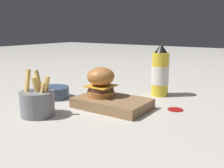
# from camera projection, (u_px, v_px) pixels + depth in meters

# --- Properties ---
(ground_plane) EXTENTS (6.00, 6.00, 0.00)m
(ground_plane) POSITION_uv_depth(u_px,v_px,m) (111.00, 104.00, 0.94)
(ground_plane) COLOR #B7B2A8
(serving_board) EXTENTS (0.25, 0.16, 0.03)m
(serving_board) POSITION_uv_depth(u_px,v_px,m) (112.00, 103.00, 0.90)
(serving_board) COLOR olive
(serving_board) RESTS_ON ground_plane
(burger) EXTENTS (0.10, 0.10, 0.10)m
(burger) POSITION_uv_depth(u_px,v_px,m) (101.00, 82.00, 0.91)
(burger) COLOR #AD6B33
(burger) RESTS_ON serving_board
(ketchup_bottle) EXTENTS (0.07, 0.07, 0.21)m
(ketchup_bottle) POSITION_uv_depth(u_px,v_px,m) (160.00, 73.00, 1.05)
(ketchup_bottle) COLOR yellow
(ketchup_bottle) RESTS_ON ground_plane
(fries_basket) EXTENTS (0.11, 0.11, 0.15)m
(fries_basket) POSITION_uv_depth(u_px,v_px,m) (37.00, 103.00, 0.81)
(fries_basket) COLOR slate
(fries_basket) RESTS_ON ground_plane
(side_bowl) EXTENTS (0.12, 0.12, 0.04)m
(side_bowl) POSITION_uv_depth(u_px,v_px,m) (54.00, 92.00, 1.02)
(side_bowl) COLOR #384C66
(side_bowl) RESTS_ON ground_plane
(spoon) EXTENTS (0.04, 0.15, 0.01)m
(spoon) POSITION_uv_depth(u_px,v_px,m) (95.00, 91.00, 1.11)
(spoon) COLOR silver
(spoon) RESTS_ON ground_plane
(ketchup_puddle) EXTENTS (0.05, 0.05, 0.00)m
(ketchup_puddle) POSITION_uv_depth(u_px,v_px,m) (175.00, 109.00, 0.88)
(ketchup_puddle) COLOR #9E140F
(ketchup_puddle) RESTS_ON ground_plane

